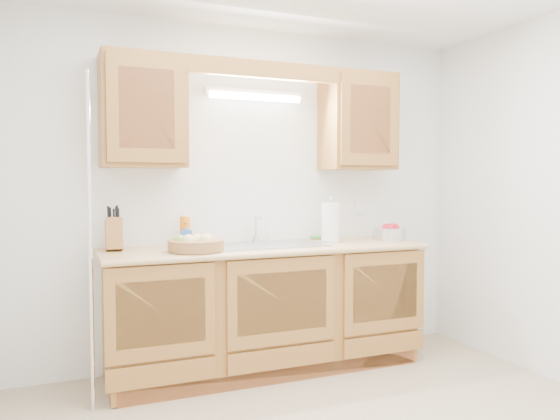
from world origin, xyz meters
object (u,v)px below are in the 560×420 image
paper_towel (331,223)px  apple_bowl (390,233)px  knife_block (114,234)px  fruit_basket (196,244)px

paper_towel → apple_bowl: (0.49, -0.06, -0.09)m
knife_block → fruit_basket: bearing=-26.3°
fruit_basket → apple_bowl: (1.57, 0.11, 0.01)m
apple_bowl → fruit_basket: bearing=-176.1°
knife_block → paper_towel: paper_towel is taller
fruit_basket → paper_towel: 1.10m
paper_towel → fruit_basket: bearing=-171.2°
fruit_basket → apple_bowl: 1.57m
knife_block → apple_bowl: (2.06, -0.15, -0.06)m
fruit_basket → apple_bowl: size_ratio=1.33×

